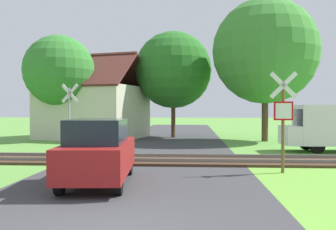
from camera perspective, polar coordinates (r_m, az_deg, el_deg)
name	(u,v)px	position (r m, az deg, el deg)	size (l,w,h in m)	color
road_asphalt	(121,206)	(8.23, -7.16, -13.54)	(6.88, 80.00, 0.01)	#38383A
rail_track	(154,160)	(14.71, -2.21, -6.87)	(60.00, 2.60, 0.22)	#422D1E
stop_sign_near	(283,115)	(12.48, 17.15, -0.06)	(0.88, 0.16, 3.25)	brown
crossing_sign_far	(69,113)	(17.57, -14.80, 0.24)	(0.86, 0.25, 3.20)	#9E9EA5
house	(94,110)	(26.80, -11.23, 0.78)	(7.91, 7.55, 5.92)	beige
tree_right	(265,51)	(24.66, 14.59, 9.37)	(6.63, 6.63, 9.00)	#513823
tree_left	(59,71)	(25.46, -16.28, 6.49)	(4.59, 4.59, 6.83)	#513823
tree_center	(173,70)	(27.01, 0.81, 6.87)	(5.49, 5.49, 7.59)	#513823
parked_car	(99,151)	(10.45, -10.53, -5.47)	(1.94, 4.11, 1.78)	maroon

